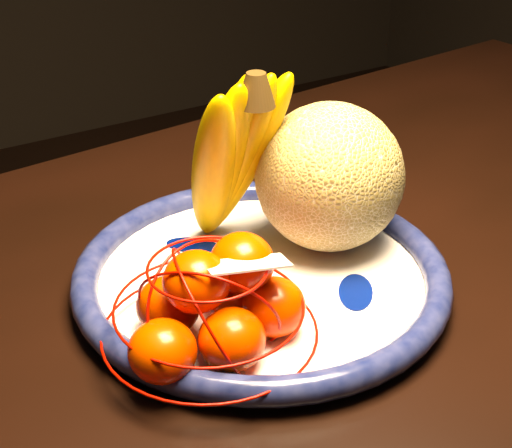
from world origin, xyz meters
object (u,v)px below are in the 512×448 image
dining_table (379,326)px  fruit_bowl (261,276)px  mandarin_bag (214,306)px  cantaloupe (329,177)px  banana_bunch (229,152)px

dining_table → fruit_bowl: size_ratio=4.26×
dining_table → mandarin_bag: (-0.22, -0.03, 0.13)m
fruit_bowl → cantaloupe: 0.12m
banana_bunch → mandarin_bag: banana_bunch is taller
dining_table → banana_bunch: 0.26m
dining_table → mandarin_bag: 0.26m
fruit_bowl → mandarin_bag: mandarin_bag is taller
dining_table → cantaloupe: (-0.04, 0.05, 0.17)m
fruit_bowl → banana_bunch: size_ratio=1.74×
banana_bunch → mandarin_bag: (-0.09, -0.13, -0.07)m
banana_bunch → cantaloupe: bearing=-40.0°
fruit_bowl → banana_bunch: banana_bunch is taller
dining_table → fruit_bowl: fruit_bowl is taller
cantaloupe → banana_bunch: size_ratio=0.71×
banana_bunch → mandarin_bag: bearing=-137.1°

